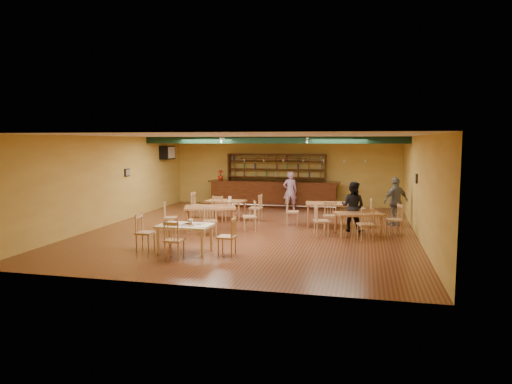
% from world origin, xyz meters
% --- Properties ---
extents(floor, '(12.00, 12.00, 0.00)m').
position_xyz_m(floor, '(0.00, 0.00, 0.00)').
color(floor, '#562B18').
rests_on(floor, ground).
extents(ceiling_beam, '(10.00, 0.30, 0.25)m').
position_xyz_m(ceiling_beam, '(0.00, 2.80, 2.87)').
color(ceiling_beam, black).
rests_on(ceiling_beam, ceiling).
extents(track_rail_left, '(0.05, 2.50, 0.05)m').
position_xyz_m(track_rail_left, '(-1.80, 3.40, 2.94)').
color(track_rail_left, silver).
rests_on(track_rail_left, ceiling).
extents(track_rail_right, '(0.05, 2.50, 0.05)m').
position_xyz_m(track_rail_right, '(1.40, 3.40, 2.94)').
color(track_rail_right, silver).
rests_on(track_rail_right, ceiling).
extents(ac_unit, '(0.34, 0.70, 0.48)m').
position_xyz_m(ac_unit, '(-4.80, 4.20, 2.35)').
color(ac_unit, silver).
rests_on(ac_unit, wall_left).
extents(picture_left, '(0.04, 0.34, 0.28)m').
position_xyz_m(picture_left, '(-4.97, 1.00, 1.70)').
color(picture_left, black).
rests_on(picture_left, wall_left).
extents(picture_right, '(0.04, 0.34, 0.28)m').
position_xyz_m(picture_right, '(4.97, 0.50, 1.70)').
color(picture_right, black).
rests_on(picture_right, wall_right).
extents(bar_counter, '(5.65, 0.85, 1.13)m').
position_xyz_m(bar_counter, '(-0.36, 5.15, 0.56)').
color(bar_counter, black).
rests_on(bar_counter, ground).
extents(back_bar_hutch, '(4.37, 0.40, 2.28)m').
position_xyz_m(back_bar_hutch, '(-0.36, 5.78, 1.14)').
color(back_bar_hutch, black).
rests_on(back_bar_hutch, ground).
extents(poinsettia, '(0.32, 0.32, 0.44)m').
position_xyz_m(poinsettia, '(-2.73, 5.15, 1.35)').
color(poinsettia, '#AC240F').
rests_on(poinsettia, bar_counter).
extents(dining_table_a, '(1.42, 0.91, 0.69)m').
position_xyz_m(dining_table_a, '(-1.47, 1.76, 0.34)').
color(dining_table_a, '#925A33').
rests_on(dining_table_a, ground).
extents(dining_table_b, '(1.64, 1.10, 0.77)m').
position_xyz_m(dining_table_b, '(2.30, 1.22, 0.39)').
color(dining_table_b, '#925A33').
rests_on(dining_table_b, ground).
extents(dining_table_c, '(1.81, 1.41, 0.79)m').
position_xyz_m(dining_table_c, '(-1.27, -0.59, 0.40)').
color(dining_table_c, '#925A33').
rests_on(dining_table_c, ground).
extents(dining_table_d, '(1.56, 1.22, 0.68)m').
position_xyz_m(dining_table_d, '(3.28, -0.17, 0.34)').
color(dining_table_d, '#925A33').
rests_on(dining_table_d, ground).
extents(near_table, '(1.35, 0.88, 0.71)m').
position_xyz_m(near_table, '(-0.99, -3.40, 0.36)').
color(near_table, beige).
rests_on(near_table, ground).
extents(pizza_tray, '(0.40, 0.40, 0.01)m').
position_xyz_m(pizza_tray, '(-0.90, -3.40, 0.72)').
color(pizza_tray, silver).
rests_on(pizza_tray, near_table).
extents(parmesan_shaker, '(0.08, 0.08, 0.11)m').
position_xyz_m(parmesan_shaker, '(-1.42, -3.54, 0.77)').
color(parmesan_shaker, '#EAE5C6').
rests_on(parmesan_shaker, near_table).
extents(napkin_stack, '(0.23, 0.19, 0.03)m').
position_xyz_m(napkin_stack, '(-0.66, -3.21, 0.73)').
color(napkin_stack, white).
rests_on(napkin_stack, near_table).
extents(pizza_server, '(0.33, 0.16, 0.00)m').
position_xyz_m(pizza_server, '(-0.76, -3.35, 0.73)').
color(pizza_server, silver).
rests_on(pizza_server, pizza_tray).
extents(side_plate, '(0.22, 0.22, 0.01)m').
position_xyz_m(side_plate, '(-0.47, -3.59, 0.72)').
color(side_plate, white).
rests_on(side_plate, near_table).
extents(patron_bar, '(0.68, 0.55, 1.60)m').
position_xyz_m(patron_bar, '(0.49, 4.33, 0.80)').
color(patron_bar, '#934AA2').
rests_on(patron_bar, ground).
extents(patron_right_a, '(0.93, 0.83, 1.57)m').
position_xyz_m(patron_right_a, '(3.10, 0.42, 0.79)').
color(patron_right_a, black).
rests_on(patron_right_a, ground).
extents(patron_right_b, '(1.01, 0.88, 1.63)m').
position_xyz_m(patron_right_b, '(4.48, 1.83, 0.82)').
color(patron_right_b, slate).
rests_on(patron_right_b, ground).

